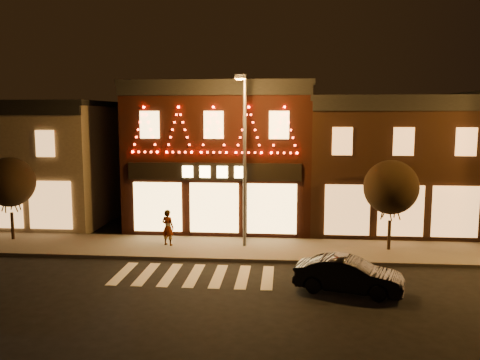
# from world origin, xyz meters

# --- Properties ---
(ground) EXTENTS (120.00, 120.00, 0.00)m
(ground) POSITION_xyz_m (0.00, 0.00, 0.00)
(ground) COLOR black
(ground) RESTS_ON ground
(sidewalk_far) EXTENTS (44.00, 4.00, 0.15)m
(sidewalk_far) POSITION_xyz_m (2.00, 8.00, 0.07)
(sidewalk_far) COLOR #47423D
(sidewalk_far) RESTS_ON ground
(building_left) EXTENTS (12.20, 8.28, 7.30)m
(building_left) POSITION_xyz_m (-13.00, 13.99, 3.66)
(building_left) COLOR brown
(building_left) RESTS_ON ground
(building_pulp) EXTENTS (10.20, 8.34, 8.30)m
(building_pulp) POSITION_xyz_m (0.00, 13.98, 4.16)
(building_pulp) COLOR black
(building_pulp) RESTS_ON ground
(building_right_a) EXTENTS (9.20, 8.28, 7.50)m
(building_right_a) POSITION_xyz_m (9.50, 13.99, 3.76)
(building_right_a) COLOR black
(building_right_a) RESTS_ON ground
(streetlamp_mid) EXTENTS (0.52, 1.87, 8.19)m
(streetlamp_mid) POSITION_xyz_m (1.71, 8.07, 4.96)
(streetlamp_mid) COLOR #59595E
(streetlamp_mid) RESTS_ON sidewalk_far
(tree_left) EXTENTS (2.53, 2.53, 4.24)m
(tree_left) POSITION_xyz_m (-10.30, 8.59, 3.11)
(tree_left) COLOR black
(tree_left) RESTS_ON sidewalk_far
(tree_right) EXTENTS (2.56, 2.56, 4.28)m
(tree_right) POSITION_xyz_m (8.62, 8.24, 3.14)
(tree_right) COLOR black
(tree_right) RESTS_ON sidewalk_far
(dark_sedan) EXTENTS (4.17, 2.38, 1.30)m
(dark_sedan) POSITION_xyz_m (6.04, 2.61, 0.65)
(dark_sedan) COLOR black
(dark_sedan) RESTS_ON ground
(pedestrian) EXTENTS (0.76, 0.63, 1.77)m
(pedestrian) POSITION_xyz_m (-2.04, 8.08, 1.04)
(pedestrian) COLOR gray
(pedestrian) RESTS_ON sidewalk_far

